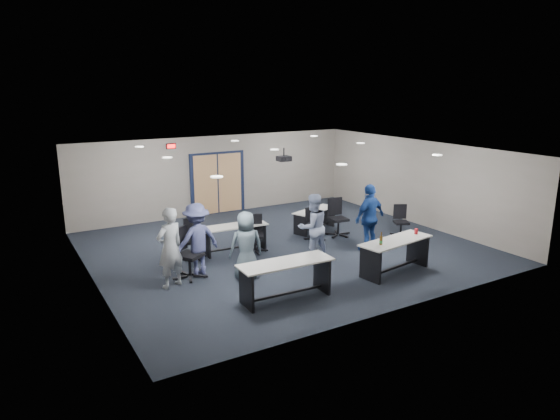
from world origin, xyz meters
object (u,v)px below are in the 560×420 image
person_lightblue (313,227)px  person_back (197,239)px  chair_back_d (338,218)px  chair_loose_left (189,253)px  person_navy (370,218)px  chair_back_b (255,234)px  chair_loose_right (401,221)px  person_gray (170,248)px  chair_back_c (315,224)px  table_front_right (395,250)px  table_back_left (234,234)px  person_plaid (246,246)px  table_front_left (286,274)px  chair_back_a (194,239)px  table_back_right (315,216)px

person_lightblue → person_back: person_back is taller
chair_back_d → person_lightblue: bearing=-136.9°
chair_loose_left → person_navy: (4.91, -0.55, 0.32)m
chair_back_b → chair_loose_left: (-2.16, -0.86, 0.09)m
chair_loose_right → person_gray: size_ratio=0.51×
chair_loose_left → chair_back_c: bearing=-22.1°
table_front_right → table_back_left: bearing=119.8°
person_navy → table_front_right: bearing=61.2°
table_back_left → person_plaid: (-0.59, -1.89, 0.30)m
table_front_left → person_lightblue: person_lightblue is taller
chair_back_b → person_gray: person_gray is taller
table_back_left → chair_back_c: size_ratio=1.93×
table_front_right → chair_back_a: 5.08m
table_back_left → chair_back_c: chair_back_c is taller
table_back_right → chair_back_b: size_ratio=1.70×
chair_back_c → chair_loose_right: size_ratio=1.01×
chair_back_a → person_lightblue: person_lightblue is taller
table_front_left → table_back_left: (0.39, 3.33, -0.07)m
person_lightblue → person_back: (-2.94, 0.50, 0.00)m
chair_back_a → person_navy: (4.33, -1.78, 0.40)m
chair_back_c → person_navy: 1.74m
table_front_right → chair_back_b: 3.74m
chair_back_d → chair_loose_right: size_ratio=1.19×
person_gray → person_navy: size_ratio=1.00×
table_back_left → person_lightblue: (1.46, -1.58, 0.37)m
chair_back_b → person_lightblue: 1.65m
table_front_left → chair_loose_left: size_ratio=1.72×
chair_back_d → chair_loose_left: (-4.99, -0.93, 0.04)m
table_back_right → chair_back_d: bearing=-90.5°
person_back → table_front_left: bearing=107.5°
chair_back_a → chair_back_c: 3.61m
table_front_right → chair_back_d: (0.63, 3.09, -0.01)m
chair_back_a → person_lightblue: bearing=-21.9°
chair_back_c → chair_loose_right: bearing=-36.9°
table_back_right → chair_back_a: 4.17m
person_lightblue → person_navy: bearing=175.1°
table_back_right → person_navy: bearing=-104.7°
chair_back_c → person_lightblue: bearing=-140.3°
chair_back_c → person_plaid: bearing=-165.1°
table_front_right → chair_back_a: size_ratio=2.01×
person_plaid → table_back_right: bearing=-134.2°
chair_back_b → person_back: person_back is taller
chair_back_a → person_lightblue: (2.60, -1.62, 0.35)m
chair_loose_left → person_lightblue: bearing=-42.1°
table_back_right → person_plaid: person_plaid is taller
chair_back_c → chair_back_a: bearing=162.1°
table_front_left → person_lightblue: (1.86, 1.75, 0.30)m
table_front_right → person_gray: size_ratio=1.14×
chair_loose_right → chair_back_b: bearing=-164.4°
table_front_right → table_front_left: bearing=171.2°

